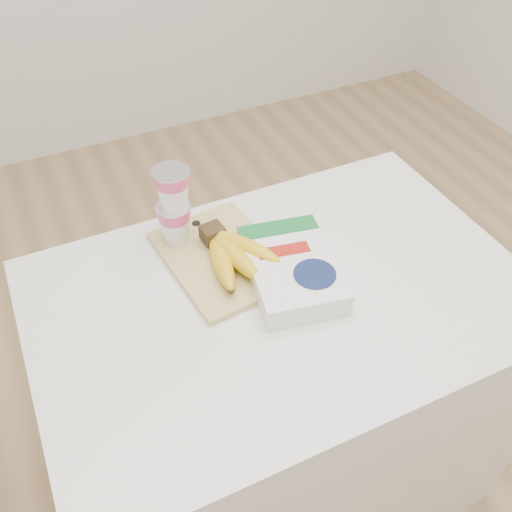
{
  "coord_description": "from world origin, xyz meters",
  "views": [
    {
      "loc": [
        -0.39,
        -0.71,
        1.64
      ],
      "look_at": [
        -0.02,
        0.09,
        0.81
      ],
      "focal_mm": 40.0,
      "sensor_mm": 36.0,
      "label": 1
    }
  ],
  "objects_px": {
    "bananas": "(233,254)",
    "yogurt_stack": "(174,204)",
    "cutting_board": "(222,258)",
    "table": "(278,396)",
    "cereal_box": "(291,269)"
  },
  "relations": [
    {
      "from": "bananas",
      "to": "yogurt_stack",
      "type": "distance_m",
      "value": 0.16
    },
    {
      "from": "cutting_board",
      "to": "bananas",
      "type": "distance_m",
      "value": 0.05
    },
    {
      "from": "cutting_board",
      "to": "table",
      "type": "bearing_deg",
      "value": -67.79
    },
    {
      "from": "table",
      "to": "cereal_box",
      "type": "xyz_separation_m",
      "value": [
        0.03,
        0.03,
        0.41
      ]
    },
    {
      "from": "yogurt_stack",
      "to": "table",
      "type": "bearing_deg",
      "value": -57.75
    },
    {
      "from": "yogurt_stack",
      "to": "bananas",
      "type": "bearing_deg",
      "value": -55.86
    },
    {
      "from": "bananas",
      "to": "cutting_board",
      "type": "bearing_deg",
      "value": 111.65
    },
    {
      "from": "table",
      "to": "bananas",
      "type": "bearing_deg",
      "value": 120.1
    },
    {
      "from": "cutting_board",
      "to": "yogurt_stack",
      "type": "distance_m",
      "value": 0.16
    },
    {
      "from": "bananas",
      "to": "table",
      "type": "bearing_deg",
      "value": -59.9
    },
    {
      "from": "cutting_board",
      "to": "cereal_box",
      "type": "xyz_separation_m",
      "value": [
        0.11,
        -0.12,
        0.02
      ]
    },
    {
      "from": "table",
      "to": "yogurt_stack",
      "type": "bearing_deg",
      "value": 122.25
    },
    {
      "from": "yogurt_stack",
      "to": "cereal_box",
      "type": "distance_m",
      "value": 0.29
    },
    {
      "from": "cutting_board",
      "to": "yogurt_stack",
      "type": "relative_size",
      "value": 1.66
    },
    {
      "from": "cutting_board",
      "to": "cereal_box",
      "type": "bearing_deg",
      "value": -52.36
    }
  ]
}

